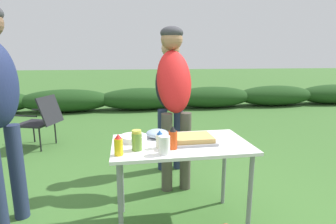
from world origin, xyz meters
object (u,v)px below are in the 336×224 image
(hot_sauce_bottle, at_px, (173,138))
(standing_person_in_gray_fleece, at_px, (174,88))
(food_tray, at_px, (193,139))
(mustard_bottle, at_px, (118,145))
(plate_stack, at_px, (133,138))
(standing_person_with_beanie, at_px, (170,94))
(paper_cup_stack, at_px, (164,145))
(folding_table, at_px, (181,152))
(mixing_bowl, at_px, (157,133))
(camp_chair_green_behind_table, at_px, (41,119))
(relish_jar, at_px, (137,140))
(mayo_bottle, at_px, (160,140))

(hot_sauce_bottle, distance_m, standing_person_in_gray_fleece, 0.94)
(food_tray, height_order, hot_sauce_bottle, hot_sauce_bottle)
(mustard_bottle, xyz_separation_m, hot_sauce_bottle, (0.40, 0.07, 0.01))
(plate_stack, bearing_deg, standing_person_with_beanie, 65.08)
(paper_cup_stack, xyz_separation_m, standing_person_with_beanie, (0.28, 1.40, 0.17))
(mustard_bottle, bearing_deg, folding_table, 21.99)
(plate_stack, relative_size, mixing_bowl, 1.14)
(food_tray, relative_size, standing_person_in_gray_fleece, 0.20)
(standing_person_in_gray_fleece, bearing_deg, camp_chair_green_behind_table, 138.17)
(standing_person_in_gray_fleece, bearing_deg, plate_stack, -127.19)
(folding_table, distance_m, standing_person_in_gray_fleece, 0.87)
(hot_sauce_bottle, height_order, camp_chair_green_behind_table, hot_sauce_bottle)
(mustard_bottle, relative_size, relish_jar, 1.01)
(mayo_bottle, relative_size, camp_chair_green_behind_table, 0.17)
(mayo_bottle, height_order, relish_jar, relish_jar)
(camp_chair_green_behind_table, bearing_deg, paper_cup_stack, -129.12)
(food_tray, bearing_deg, mustard_bottle, -161.16)
(plate_stack, height_order, camp_chair_green_behind_table, camp_chair_green_behind_table)
(mayo_bottle, xyz_separation_m, hot_sauce_bottle, (0.10, -0.04, 0.02))
(food_tray, distance_m, standing_person_in_gray_fleece, 0.82)
(folding_table, distance_m, plate_stack, 0.41)
(relish_jar, relative_size, standing_person_in_gray_fleece, 0.09)
(paper_cup_stack, distance_m, standing_person_with_beanie, 1.43)
(mixing_bowl, relative_size, standing_person_in_gray_fleece, 0.11)
(mustard_bottle, xyz_separation_m, camp_chair_green_behind_table, (-1.27, 2.51, -0.35))
(mixing_bowl, distance_m, mayo_bottle, 0.27)
(mustard_bottle, relative_size, standing_person_in_gray_fleece, 0.09)
(paper_cup_stack, bearing_deg, mixing_bowl, 90.39)
(paper_cup_stack, distance_m, hot_sauce_bottle, 0.13)
(mixing_bowl, height_order, hot_sauce_bottle, hot_sauce_bottle)
(plate_stack, relative_size, standing_person_with_beanie, 0.14)
(folding_table, relative_size, mustard_bottle, 7.09)
(folding_table, xyz_separation_m, paper_cup_stack, (-0.17, -0.23, 0.14))
(mayo_bottle, height_order, hot_sauce_bottle, hot_sauce_bottle)
(paper_cup_stack, xyz_separation_m, standing_person_in_gray_fleece, (0.25, 0.98, 0.30))
(paper_cup_stack, bearing_deg, mayo_bottle, 97.03)
(folding_table, distance_m, mayo_bottle, 0.25)
(camp_chair_green_behind_table, bearing_deg, plate_stack, -129.07)
(paper_cup_stack, xyz_separation_m, relish_jar, (-0.19, 0.12, 0.01))
(plate_stack, distance_m, paper_cup_stack, 0.40)
(mustard_bottle, bearing_deg, hot_sauce_bottle, 9.59)
(plate_stack, height_order, mustard_bottle, mustard_bottle)
(plate_stack, distance_m, camp_chair_green_behind_table, 2.62)
(folding_table, height_order, hot_sauce_bottle, hot_sauce_bottle)
(relish_jar, relative_size, camp_chair_green_behind_table, 0.18)
(mixing_bowl, bearing_deg, standing_person_in_gray_fleece, 66.36)
(paper_cup_stack, height_order, mustard_bottle, mustard_bottle)
(hot_sauce_bottle, height_order, standing_person_with_beanie, standing_person_with_beanie)
(paper_cup_stack, distance_m, standing_person_in_gray_fleece, 1.05)
(mixing_bowl, bearing_deg, folding_table, -45.85)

